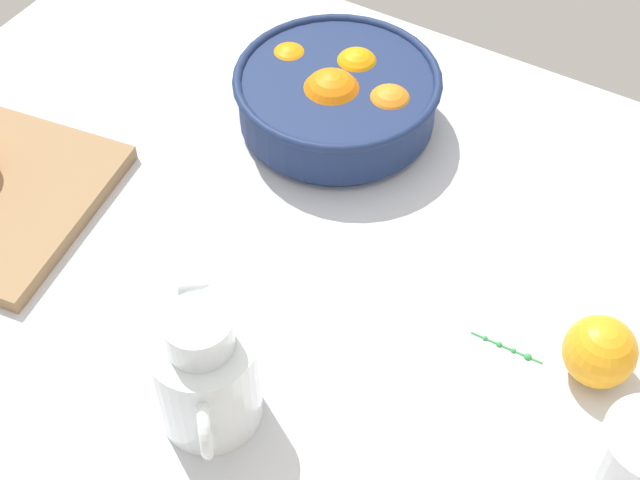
{
  "coord_description": "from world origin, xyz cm",
  "views": [
    {
      "loc": [
        31.06,
        -57.81,
        83.49
      ],
      "look_at": [
        -1.94,
        -1.83,
        7.98
      ],
      "focal_mm": 52.57,
      "sensor_mm": 36.0,
      "label": 1
    }
  ],
  "objects": [
    {
      "name": "juice_pitcher",
      "position": [
        -3.25,
        -21.26,
        5.88
      ],
      "size": [
        11.43,
        12.96,
        16.46
      ],
      "color": "white",
      "rests_on": "ground_plane"
    },
    {
      "name": "fruit_bowl",
      "position": [
        -13.91,
        22.81,
        4.59
      ],
      "size": [
        26.58,
        26.58,
        9.53
      ],
      "color": "navy",
      "rests_on": "ground_plane"
    },
    {
      "name": "ground_plane",
      "position": [
        0.0,
        0.0,
        -1.5
      ],
      "size": [
        133.29,
        94.27,
        3.0
      ],
      "primitive_type": "cube",
      "color": "silver"
    },
    {
      "name": "herb_sprig_0",
      "position": [
        19.96,
        1.08,
        0.25
      ],
      "size": [
        8.17,
        0.89,
        0.89
      ],
      "color": "#348C47",
      "rests_on": "ground_plane"
    },
    {
      "name": "loose_orange_1",
      "position": [
        28.46,
        2.83,
        3.8
      ],
      "size": [
        7.6,
        7.6,
        7.6
      ],
      "primitive_type": "sphere",
      "color": "orange",
      "rests_on": "ground_plane"
    },
    {
      "name": "second_glass",
      "position": [
        35.77,
        -9.14,
        5.33
      ],
      "size": [
        8.7,
        8.7,
        11.68
      ],
      "color": "white",
      "rests_on": "ground_plane"
    }
  ]
}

